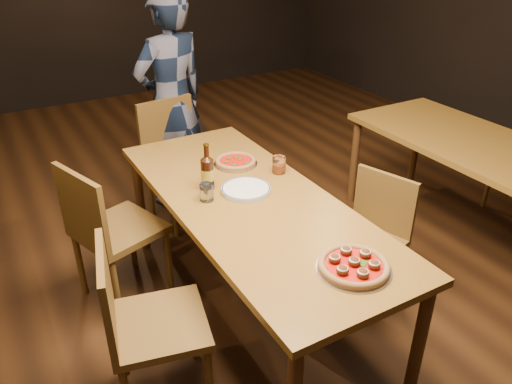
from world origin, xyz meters
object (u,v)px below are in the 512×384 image
pizza_margherita (236,161)px  chair_main_nw (159,323)px  amber_glass (279,165)px  diner (172,102)px  chair_main_e (365,242)px  plate_stack (246,190)px  table_main (251,211)px  beer_bottle (207,173)px  table_right (492,159)px  pizza_meatball (354,265)px  water_glass (207,192)px  chair_main_sw (119,228)px  chair_end (182,163)px

pizza_margherita → chair_main_nw: bearing=-136.5°
amber_glass → diner: size_ratio=0.06×
chair_main_nw → chair_main_e: chair_main_nw is taller
chair_main_nw → plate_stack: (0.68, 0.42, 0.31)m
table_main → amber_glass: bearing=34.2°
beer_bottle → amber_glass: bearing=-3.5°
table_right → plate_stack: (-1.68, 0.29, 0.08)m
chair_main_nw → amber_glass: 1.15m
amber_glass → pizza_meatball: bearing=-103.1°
water_glass → chair_main_sw: bearing=133.9°
table_main → plate_stack: 0.13m
table_main → diner: (0.14, 1.48, 0.16)m
chair_main_nw → pizza_meatball: 0.91m
chair_main_e → table_right: bearing=74.1°
plate_stack → water_glass: (-0.22, 0.03, 0.03)m
chair_main_e → beer_bottle: beer_bottle is taller
chair_main_nw → beer_bottle: 0.85m
chair_main_e → pizza_meatball: 0.82m
chair_main_sw → plate_stack: chair_main_sw is taller
table_right → plate_stack: bearing=170.2°
chair_main_e → beer_bottle: bearing=-139.9°
plate_stack → table_right: bearing=-9.8°
table_right → amber_glass: size_ratio=20.29×
chair_main_sw → pizza_meatball: (0.67, -1.26, 0.30)m
chair_main_sw → amber_glass: size_ratio=9.57×
chair_main_sw → water_glass: bearing=-154.6°
pizza_margherita → beer_bottle: 0.35m
chair_main_e → pizza_margherita: bearing=-162.3°
chair_main_sw → diner: diner is taller
beer_bottle → amber_glass: size_ratio=2.61×
pizza_meatball → plate_stack: bearing=94.3°
table_main → chair_main_e: (0.62, -0.24, -0.27)m
table_main → chair_main_nw: chair_main_nw is taller
chair_main_e → plate_stack: chair_main_e is taller
chair_main_sw → chair_main_e: (1.22, -0.76, -0.06)m
chair_main_sw → water_glass: size_ratio=10.24×
chair_main_nw → chair_main_e: (1.28, 0.08, -0.04)m
chair_main_e → pizza_margherita: (-0.49, 0.67, 0.36)m
chair_main_nw → chair_main_e: 1.29m
chair_main_nw → pizza_margherita: size_ratio=3.45×
chair_main_e → water_glass: 0.98m
chair_end → table_main: bearing=-101.0°
table_main → chair_main_sw: bearing=138.7°
water_glass → table_main: bearing=-29.7°
table_right → pizza_meatball: 1.71m
chair_main_nw → chair_main_e: size_ratio=1.10×
pizza_margherita → amber_glass: bearing=-53.9°
pizza_margherita → table_main: bearing=-107.2°
chair_main_nw → diner: (0.80, 1.81, 0.38)m
chair_main_e → amber_glass: (-0.32, 0.45, 0.39)m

